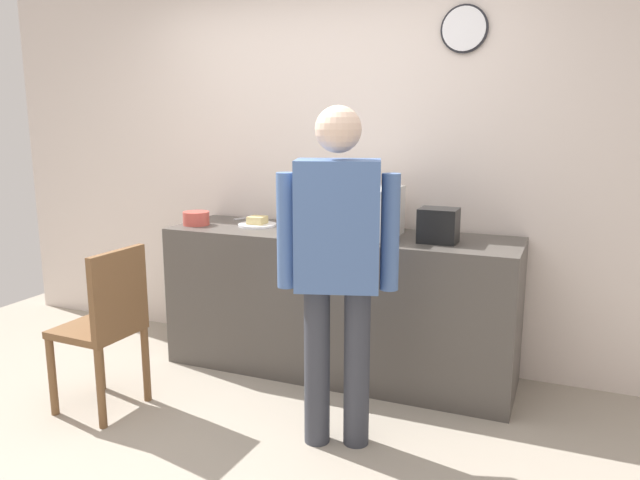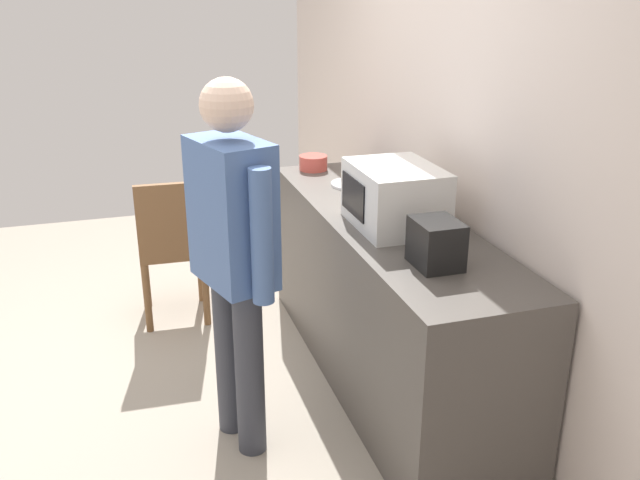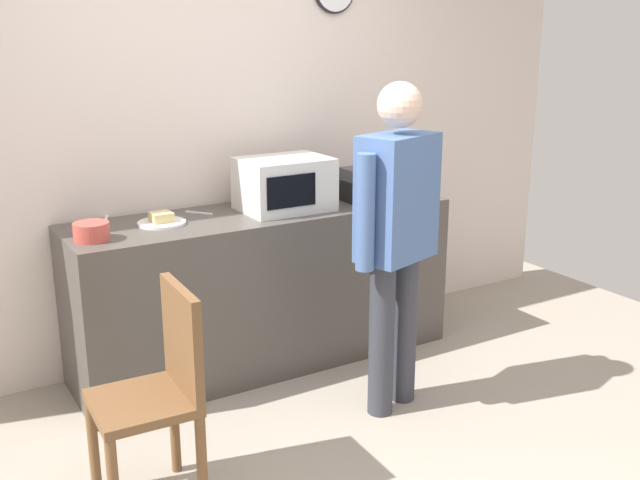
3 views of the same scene
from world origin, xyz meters
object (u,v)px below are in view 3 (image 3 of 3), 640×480
sandwich_plate (162,221)px  toaster (361,184)px  salad_bowl (91,231)px  spoon_utensil (199,213)px  person_standing (396,226)px  microwave (284,184)px  fork_utensil (106,220)px  wooden_chair (160,387)px

sandwich_plate → toaster: (1.23, -0.07, 0.08)m
salad_bowl → toaster: bearing=1.7°
spoon_utensil → person_standing: bearing=-56.6°
salad_bowl → toaster: (1.63, 0.05, 0.05)m
microwave → sandwich_plate: size_ratio=1.95×
microwave → sandwich_plate: (-0.72, 0.05, -0.13)m
microwave → fork_utensil: bearing=163.8°
microwave → wooden_chair: microwave is taller
toaster → fork_utensil: size_ratio=1.29×
toaster → spoon_utensil: size_ratio=1.29×
sandwich_plate → spoon_utensil: sandwich_plate is taller
salad_bowl → spoon_utensil: (0.66, 0.24, -0.04)m
spoon_utensil → toaster: bearing=-11.2°
sandwich_plate → wooden_chair: bearing=-111.0°
salad_bowl → wooden_chair: salad_bowl is taller
sandwich_plate → toaster: size_ratio=1.17×
spoon_utensil → salad_bowl: bearing=-160.0°
toaster → fork_utensil: (-1.47, 0.31, -0.10)m
salad_bowl → spoon_utensil: size_ratio=1.04×
salad_bowl → fork_utensil: bearing=65.0°
sandwich_plate → person_standing: size_ratio=0.15×
toaster → microwave: bearing=176.9°
microwave → salad_bowl: microwave is taller
microwave → fork_utensil: (-0.96, 0.28, -0.15)m
fork_utensil → person_standing: (1.14, -1.10, 0.06)m
salad_bowl → sandwich_plate: bearing=16.9°
fork_utensil → person_standing: 1.59m
microwave → toaster: microwave is taller
microwave → person_standing: 0.85m
sandwich_plate → salad_bowl: size_ratio=1.45×
spoon_utensil → wooden_chair: (-0.66, -1.15, -0.40)m
fork_utensil → spoon_utensil: 0.51m
sandwich_plate → fork_utensil: 0.33m
toaster → spoon_utensil: toaster is taller
toaster → person_standing: person_standing is taller
toaster → sandwich_plate: bearing=176.6°
toaster → spoon_utensil: 1.00m
toaster → wooden_chair: (-1.63, -0.96, -0.50)m
fork_utensil → wooden_chair: wooden_chair is taller
salad_bowl → toaster: size_ratio=0.80×
sandwich_plate → salad_bowl: 0.42m
sandwich_plate → fork_utensil: sandwich_plate is taller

